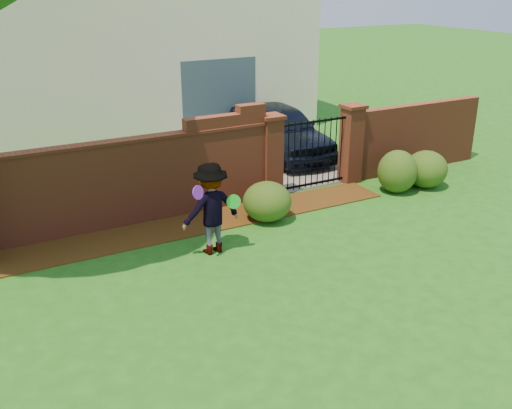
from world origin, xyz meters
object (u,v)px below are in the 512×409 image
car (285,132)px  frisbee_green (234,202)px  frisbee_purple (198,192)px  man (212,209)px

car → frisbee_green: bearing=-127.4°
car → frisbee_purple: frisbee_purple is taller
car → frisbee_green: 6.01m
car → man: (-4.17, -4.45, 0.13)m
man → frisbee_green: bearing=151.3°
car → frisbee_purple: 6.60m
car → man: man is taller
car → frisbee_purple: bearing=-131.5°
car → man: bearing=-130.9°
man → frisbee_purple: (-0.37, -0.30, 0.48)m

